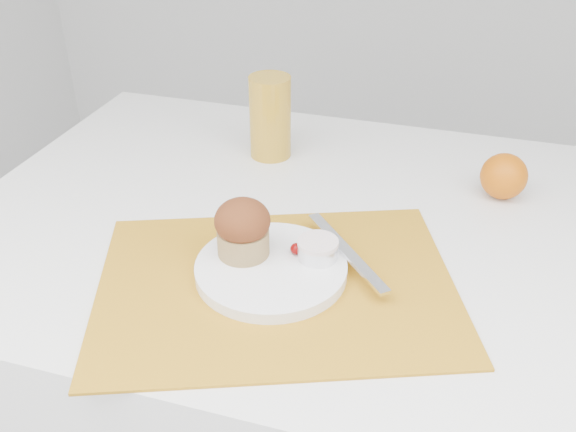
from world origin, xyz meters
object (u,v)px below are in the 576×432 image
(plate, at_px, (271,269))
(juice_glass, at_px, (270,117))
(table, at_px, (331,393))
(muffin, at_px, (243,228))
(orange, at_px, (504,176))

(plate, bearing_deg, juice_glass, 108.27)
(table, distance_m, muffin, 0.47)
(table, bearing_deg, plate, -111.14)
(plate, relative_size, orange, 2.75)
(plate, distance_m, orange, 0.44)
(table, xyz_separation_m, orange, (0.24, 0.16, 0.41))
(plate, distance_m, juice_glass, 0.38)
(orange, bearing_deg, table, -145.66)
(plate, bearing_deg, orange, 46.93)
(orange, bearing_deg, juice_glass, 175.19)
(orange, bearing_deg, muffin, -138.38)
(orange, height_order, muffin, muffin)
(table, height_order, orange, orange)
(orange, distance_m, muffin, 0.46)
(table, height_order, muffin, muffin)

